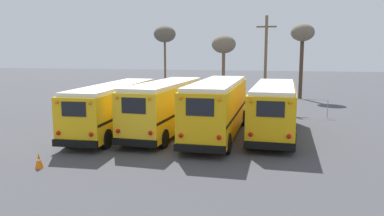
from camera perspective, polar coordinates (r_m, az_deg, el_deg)
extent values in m
plane|color=#424247|center=(23.30, 0.01, -3.97)|extent=(160.00, 160.00, 0.00)
cube|color=yellow|center=(24.19, -11.60, 0.16)|extent=(2.85, 10.90, 2.46)
cube|color=white|center=(24.03, -11.69, 3.30)|extent=(2.65, 10.46, 0.20)
cube|color=black|center=(19.53, -17.40, -5.19)|extent=(2.38, 0.32, 0.36)
cube|color=black|center=(19.22, -17.59, -0.17)|extent=(1.28, 0.09, 0.74)
sphere|color=red|center=(19.82, -19.72, -3.63)|extent=(0.22, 0.22, 0.22)
sphere|color=orange|center=(19.57, -19.95, 0.85)|extent=(0.18, 0.18, 0.18)
sphere|color=red|center=(19.03, -15.14, -3.92)|extent=(0.22, 0.22, 0.22)
sphere|color=orange|center=(18.76, -15.33, 0.74)|extent=(0.18, 0.18, 0.18)
cube|color=black|center=(24.67, -14.12, -0.19)|extent=(0.54, 10.57, 0.14)
cube|color=black|center=(23.81, -8.96, -0.35)|extent=(0.54, 10.57, 0.14)
cylinder|color=black|center=(28.52, -10.53, -0.72)|extent=(0.33, 1.06, 1.05)
cylinder|color=black|center=(27.83, -6.36, -0.86)|extent=(0.33, 1.06, 1.05)
cylinder|color=black|center=(21.18, -18.34, -4.24)|extent=(0.33, 1.06, 1.05)
cylinder|color=black|center=(20.25, -12.92, -4.59)|extent=(0.33, 1.06, 1.05)
cube|color=yellow|center=(23.23, -4.02, 0.20)|extent=(2.77, 9.61, 2.66)
cube|color=white|center=(23.06, -4.06, 3.71)|extent=(2.56, 9.22, 0.20)
cube|color=black|center=(19.07, -8.81, -5.25)|extent=(2.40, 0.31, 0.36)
cube|color=black|center=(18.74, -8.91, 0.35)|extent=(1.29, 0.09, 0.80)
sphere|color=red|center=(19.31, -11.24, -3.47)|extent=(0.22, 0.22, 0.22)
sphere|color=orange|center=(19.04, -11.39, 1.56)|extent=(0.18, 0.18, 0.18)
sphere|color=red|center=(18.60, -6.39, -3.81)|extent=(0.22, 0.22, 0.22)
sphere|color=orange|center=(18.31, -6.47, 1.40)|extent=(0.18, 0.18, 0.18)
cube|color=black|center=(23.68, -6.72, -0.17)|extent=(0.44, 9.32, 0.14)
cube|color=black|center=(22.89, -1.22, -0.41)|extent=(0.44, 9.32, 0.14)
cylinder|color=black|center=(26.99, -3.74, -1.15)|extent=(0.33, 1.03, 1.02)
cylinder|color=black|center=(26.37, 0.75, -1.36)|extent=(0.33, 1.03, 1.02)
cylinder|color=black|center=(20.71, -10.04, -4.25)|extent=(0.33, 1.03, 1.02)
cylinder|color=black|center=(19.89, -4.34, -4.68)|extent=(0.33, 1.03, 1.02)
cube|color=#EAAA0F|center=(22.32, 3.90, 0.05)|extent=(2.49, 10.10, 2.77)
cube|color=white|center=(22.15, 3.94, 3.85)|extent=(2.29, 9.70, 0.20)
cube|color=black|center=(17.66, 1.16, -6.22)|extent=(2.48, 0.21, 0.36)
cube|color=black|center=(17.29, 1.20, 0.12)|extent=(1.34, 0.04, 0.83)
sphere|color=red|center=(17.72, -1.73, -4.23)|extent=(0.22, 0.22, 0.22)
sphere|color=orange|center=(17.41, -1.76, 1.52)|extent=(0.18, 0.18, 0.18)
sphere|color=red|center=(17.35, 4.12, -4.53)|extent=(0.22, 0.22, 0.22)
sphere|color=orange|center=(17.04, 4.18, 1.34)|extent=(0.18, 0.18, 0.18)
cube|color=black|center=(22.58, 0.82, -0.37)|extent=(0.08, 9.89, 0.14)
cube|color=black|center=(22.19, 7.02, -0.59)|extent=(0.08, 9.89, 0.14)
cylinder|color=black|center=(26.35, 2.76, -1.33)|extent=(0.29, 1.07, 1.06)
cylinder|color=black|center=(26.04, 7.68, -1.52)|extent=(0.29, 1.07, 1.06)
cylinder|color=black|center=(19.19, -1.33, -5.08)|extent=(0.29, 1.07, 1.06)
cylinder|color=black|center=(18.76, 5.44, -5.44)|extent=(0.29, 1.07, 1.06)
cube|color=#EAAA0F|center=(23.27, 12.34, -0.11)|extent=(2.66, 9.82, 2.57)
cube|color=white|center=(23.11, 12.45, 3.29)|extent=(2.46, 9.43, 0.20)
cube|color=black|center=(18.66, 11.69, -5.68)|extent=(2.49, 0.26, 0.36)
cube|color=black|center=(18.33, 11.87, -0.17)|extent=(1.34, 0.06, 0.77)
sphere|color=red|center=(18.58, 8.93, -3.99)|extent=(0.22, 0.22, 0.22)
sphere|color=orange|center=(18.30, 9.04, 1.03)|extent=(0.18, 0.18, 0.18)
sphere|color=red|center=(18.51, 14.57, -4.22)|extent=(0.22, 0.22, 0.22)
sphere|color=orange|center=(18.23, 14.76, 0.82)|extent=(0.18, 0.18, 0.18)
cube|color=black|center=(23.37, 9.32, -0.46)|extent=(0.25, 9.57, 0.14)
cube|color=black|center=(23.30, 15.35, -0.68)|extent=(0.25, 9.57, 0.14)
cylinder|color=black|center=(27.04, 10.13, -1.28)|extent=(0.30, 0.99, 0.99)
cylinder|color=black|center=(26.98, 14.95, -1.46)|extent=(0.30, 0.99, 0.99)
cylinder|color=black|center=(20.04, 8.61, -4.70)|extent=(0.30, 0.99, 0.99)
cylinder|color=black|center=(19.96, 15.14, -4.96)|extent=(0.30, 0.99, 0.99)
cylinder|color=brown|center=(35.31, 11.14, 6.94)|extent=(0.26, 0.26, 8.30)
cube|color=brown|center=(35.37, 11.29, 12.05)|extent=(1.80, 0.14, 0.14)
cylinder|color=#473323|center=(42.22, 16.28, 5.72)|extent=(0.40, 0.40, 6.41)
ellipsoid|color=#6B6051|center=(42.22, 16.51, 10.99)|extent=(2.49, 2.49, 1.87)
cylinder|color=brown|center=(40.03, 4.80, 4.98)|extent=(0.34, 0.34, 5.14)
ellipsoid|color=#6B6051|center=(39.95, 4.86, 9.66)|extent=(2.53, 2.53, 1.89)
cylinder|color=brown|center=(44.11, -4.12, 6.13)|extent=(0.25, 0.25, 6.38)
ellipsoid|color=#5B5447|center=(44.12, -4.17, 11.17)|extent=(2.53, 2.53, 1.90)
cylinder|color=#939399|center=(33.39, -11.97, 0.89)|extent=(0.06, 0.06, 1.40)
cylinder|color=#939399|center=(32.40, -7.89, 0.76)|extent=(0.06, 0.06, 1.40)
cylinder|color=#939399|center=(31.60, -3.57, 0.63)|extent=(0.06, 0.06, 1.40)
cylinder|color=#939399|center=(30.98, 0.95, 0.48)|extent=(0.06, 0.06, 1.40)
cylinder|color=#939399|center=(30.56, 5.62, 0.33)|extent=(0.06, 0.06, 1.40)
cylinder|color=#939399|center=(30.35, 10.39, 0.17)|extent=(0.06, 0.06, 1.40)
cylinder|color=#939399|center=(30.35, 15.19, 0.02)|extent=(0.06, 0.06, 1.40)
cylinder|color=#939399|center=(30.57, 19.96, -0.14)|extent=(0.06, 0.06, 1.40)
cylinder|color=#939399|center=(30.65, 3.28, 1.70)|extent=(17.81, 0.04, 0.04)
cone|color=orange|center=(17.84, -22.30, -7.42)|extent=(0.36, 0.36, 0.69)
cylinder|color=white|center=(17.84, -22.31, -7.31)|extent=(0.17, 0.17, 0.07)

